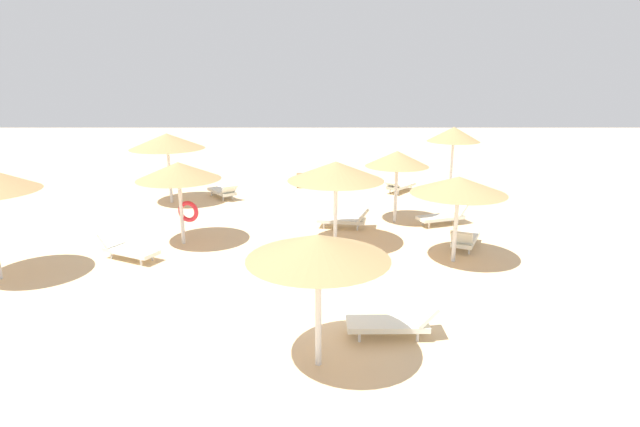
{
  "coord_description": "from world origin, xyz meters",
  "views": [
    {
      "loc": [
        0.04,
        -11.9,
        5.34
      ],
      "look_at": [
        0.0,
        3.0,
        1.2
      ],
      "focal_mm": 28.35,
      "sensor_mm": 36.0,
      "label": 1
    }
  ],
  "objects": [
    {
      "name": "ground_plane",
      "position": [
        0.0,
        0.0,
        0.0
      ],
      "size": [
        80.0,
        80.0,
        0.0
      ],
      "primitive_type": "plane",
      "color": "#DBBA8C"
    },
    {
      "name": "parasol_0",
      "position": [
        -4.4,
        3.7,
        2.37
      ],
      "size": [
        2.64,
        2.64,
        2.67
      ],
      "color": "silver",
      "rests_on": "ground"
    },
    {
      "name": "parasol_1",
      "position": [
        3.97,
        2.08,
        2.28
      ],
      "size": [
        2.73,
        2.73,
        2.54
      ],
      "color": "silver",
      "rests_on": "ground"
    },
    {
      "name": "parasol_3",
      "position": [
        2.83,
        6.21,
        2.36
      ],
      "size": [
        2.32,
        2.32,
        2.65
      ],
      "color": "silver",
      "rests_on": "ground"
    },
    {
      "name": "parasol_4",
      "position": [
        0.53,
        3.48,
        2.43
      ],
      "size": [
        3.01,
        3.01,
        2.73
      ],
      "color": "silver",
      "rests_on": "ground"
    },
    {
      "name": "parasol_5",
      "position": [
        0.01,
        -3.41,
        2.35
      ],
      "size": [
        2.62,
        2.62,
        2.59
      ],
      "color": "silver",
      "rests_on": "ground"
    },
    {
      "name": "parasol_6",
      "position": [
        -6.32,
        9.09,
        2.63
      ],
      "size": [
        3.1,
        3.1,
        2.95
      ],
      "color": "silver",
      "rests_on": "ground"
    },
    {
      "name": "parasol_7",
      "position": [
        5.95,
        10.5,
        2.74
      ],
      "size": [
        2.33,
        2.33,
        3.08
      ],
      "color": "silver",
      "rests_on": "ground"
    },
    {
      "name": "lounger_0",
      "position": [
        -5.68,
        2.24,
        0.32
      ],
      "size": [
        1.96,
        1.41,
        0.75
      ],
      "color": "silver",
      "rests_on": "ground"
    },
    {
      "name": "lounger_1",
      "position": [
        4.6,
        3.18,
        0.32
      ],
      "size": [
        1.36,
        1.95,
        0.79
      ],
      "color": "silver",
      "rests_on": "ground"
    },
    {
      "name": "lounger_3",
      "position": [
        4.56,
        5.83,
        0.33
      ],
      "size": [
        1.95,
        1.22,
        0.81
      ],
      "color": "silver",
      "rests_on": "ground"
    },
    {
      "name": "lounger_4",
      "position": [
        0.94,
        5.4,
        0.33
      ],
      "size": [
        1.93,
        0.94,
        0.8
      ],
      "color": "silver",
      "rests_on": "ground"
    },
    {
      "name": "lounger_5",
      "position": [
        1.59,
        -2.34,
        0.32
      ],
      "size": [
        1.87,
        0.67,
        0.78
      ],
      "color": "silver",
      "rests_on": "ground"
    },
    {
      "name": "lounger_6",
      "position": [
        -4.26,
        9.88,
        0.32
      ],
      "size": [
        1.62,
        1.9,
        0.75
      ],
      "color": "silver",
      "rests_on": "ground"
    },
    {
      "name": "lounger_7",
      "position": [
        3.74,
        11.06,
        0.31
      ],
      "size": [
        1.7,
        1.88,
        0.66
      ],
      "color": "silver",
      "rests_on": "ground"
    },
    {
      "name": "bench_0",
      "position": [
        -0.93,
        12.51,
        0.35
      ],
      "size": [
        0.44,
        1.51,
        0.49
      ],
      "color": "brown",
      "rests_on": "ground"
    }
  ]
}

